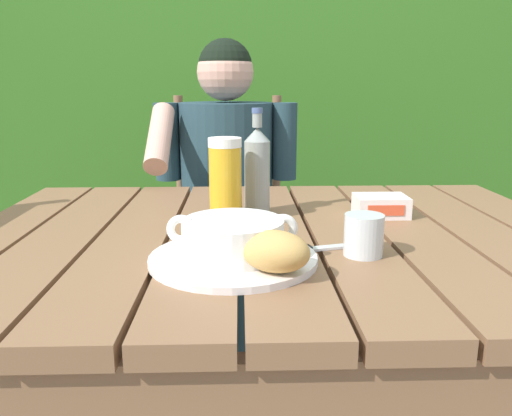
{
  "coord_description": "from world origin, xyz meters",
  "views": [
    {
      "loc": [
        -0.07,
        -1.01,
        1.07
      ],
      "look_at": [
        -0.04,
        -0.09,
        0.84
      ],
      "focal_mm": 35.77,
      "sensor_mm": 36.0,
      "label": 1
    }
  ],
  "objects": [
    {
      "name": "hedge_backdrop",
      "position": [
        0.12,
        1.91,
        1.05
      ],
      "size": [
        3.96,
        0.89,
        2.58
      ],
      "color": "#32671F",
      "rests_on": "ground_plane"
    },
    {
      "name": "person_eating",
      "position": [
        -0.12,
        0.71,
        0.72
      ],
      "size": [
        0.48,
        0.47,
        1.21
      ],
      "color": "#253F49",
      "rests_on": "ground_plane"
    },
    {
      "name": "beer_bottle",
      "position": [
        -0.03,
        0.15,
        0.88
      ],
      "size": [
        0.06,
        0.06,
        0.24
      ],
      "color": "gray",
      "rests_on": "dining_table"
    },
    {
      "name": "chair_near_diner",
      "position": [
        -0.12,
        0.91,
        0.49
      ],
      "size": [
        0.42,
        0.41,
        1.02
      ],
      "color": "brown",
      "rests_on": "ground_plane"
    },
    {
      "name": "water_glass_small",
      "position": [
        0.14,
        -0.16,
        0.81
      ],
      "size": [
        0.07,
        0.07,
        0.07
      ],
      "color": "silver",
      "rests_on": "dining_table"
    },
    {
      "name": "beer_glass",
      "position": [
        -0.1,
        0.07,
        0.86
      ],
      "size": [
        0.07,
        0.07,
        0.18
      ],
      "color": "gold",
      "rests_on": "dining_table"
    },
    {
      "name": "serving_plate",
      "position": [
        -0.08,
        -0.19,
        0.78
      ],
      "size": [
        0.29,
        0.29,
        0.01
      ],
      "color": "white",
      "rests_on": "dining_table"
    },
    {
      "name": "table_knife",
      "position": [
        0.05,
        -0.14,
        0.78
      ],
      "size": [
        0.14,
        0.06,
        0.01
      ],
      "color": "silver",
      "rests_on": "dining_table"
    },
    {
      "name": "bread_roll",
      "position": [
        -0.02,
        -0.27,
        0.82
      ],
      "size": [
        0.14,
        0.13,
        0.06
      ],
      "color": "tan",
      "rests_on": "serving_plate"
    },
    {
      "name": "dining_table",
      "position": [
        0.0,
        0.0,
        0.68
      ],
      "size": [
        1.28,
        0.94,
        0.77
      ],
      "color": "brown",
      "rests_on": "ground_plane"
    },
    {
      "name": "butter_tub",
      "position": [
        0.25,
        0.11,
        0.79
      ],
      "size": [
        0.12,
        0.09,
        0.05
      ],
      "color": "white",
      "rests_on": "dining_table"
    },
    {
      "name": "soup_bowl",
      "position": [
        -0.08,
        -0.19,
        0.82
      ],
      "size": [
        0.22,
        0.17,
        0.07
      ],
      "color": "white",
      "rests_on": "serving_plate"
    }
  ]
}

